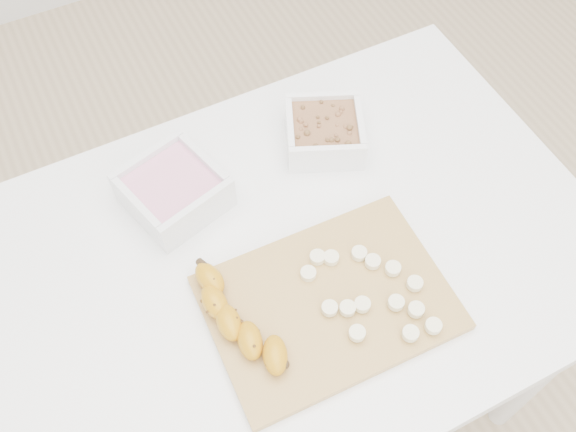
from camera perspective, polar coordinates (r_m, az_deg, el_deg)
name	(u,v)px	position (r m, az deg, el deg)	size (l,w,h in m)	color
ground	(293,392)	(1.73, 0.46, -15.34)	(3.50, 3.50, 0.00)	#C6AD89
table	(296,277)	(1.12, 0.69, -5.43)	(1.00, 0.70, 0.75)	white
bowl_yogurt	(173,190)	(1.08, -10.15, 2.30)	(0.18, 0.18, 0.07)	white
bowl_granola	(324,131)	(1.14, 3.26, 7.52)	(0.17, 0.17, 0.06)	white
cutting_board	(328,303)	(0.99, 3.60, -7.69)	(0.36, 0.26, 0.01)	tan
banana	(240,321)	(0.95, -4.33, -9.27)	(0.06, 0.21, 0.04)	#BC7C0E
banana_slices	(369,291)	(0.99, 7.25, -6.66)	(0.16, 0.20, 0.02)	#F4ECBB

